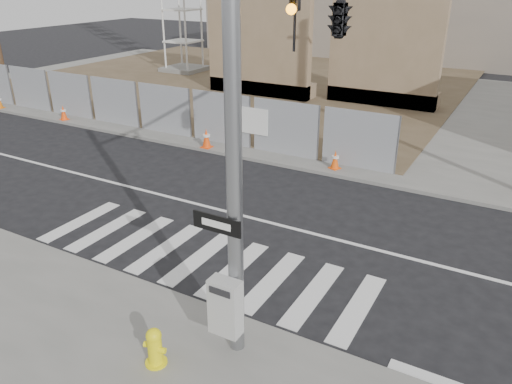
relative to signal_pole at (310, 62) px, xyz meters
The scene contains 10 objects.
ground 5.77m from the signal_pole, 140.66° to the left, with size 100.00×100.00×0.00m, color black.
sidewalk_far 16.91m from the signal_pole, 98.84° to the left, with size 50.00×20.00×0.12m, color slate.
signal_pole is the anchor object (origin of this frame).
chain_link_fence 14.80m from the signal_pole, 150.58° to the left, with size 24.60×0.04×2.00m, color gray.
concrete_wall_left 17.92m from the signal_pole, 122.11° to the left, with size 6.00×1.30×8.00m.
concrete_wall_right 16.46m from the signal_pole, 100.52° to the left, with size 5.50×1.30×8.00m.
fire_hydrant 5.84m from the signal_pole, 104.61° to the right, with size 0.48×0.48×0.73m.
traffic_cone_b 16.75m from the signal_pole, 156.90° to the left, with size 0.43×0.43×0.67m.
traffic_cone_c 10.25m from the signal_pole, 137.69° to the left, with size 0.39×0.39×0.75m.
traffic_cone_d 8.06m from the signal_pole, 104.77° to the left, with size 0.44×0.44×0.65m.
Camera 1 is at (6.30, -10.86, 6.32)m, focal length 35.00 mm.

